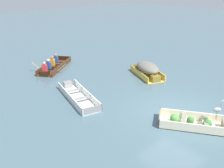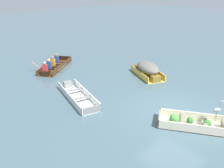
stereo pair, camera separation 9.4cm
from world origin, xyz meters
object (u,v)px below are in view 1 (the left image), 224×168
object	(u,v)px
dinghy_cream_foreground	(195,123)
skiff_yellow_mid_moored	(148,69)
heron_on_dinghy	(218,109)
skiff_white_near_moored	(77,95)
rowboat_dark_varnish_with_crew	(53,66)

from	to	relation	value
dinghy_cream_foreground	skiff_yellow_mid_moored	world-z (taller)	skiff_yellow_mid_moored
heron_on_dinghy	skiff_yellow_mid_moored	bearing A→B (deg)	64.79
dinghy_cream_foreground	skiff_white_near_moored	bearing A→B (deg)	109.58
skiff_yellow_mid_moored	heron_on_dinghy	bearing A→B (deg)	-115.21
skiff_white_near_moored	rowboat_dark_varnish_with_crew	bearing A→B (deg)	73.50
rowboat_dark_varnish_with_crew	skiff_yellow_mid_moored	bearing A→B (deg)	-54.39
dinghy_cream_foreground	skiff_white_near_moored	xyz separation A→B (m)	(-1.91, 5.38, -0.04)
skiff_yellow_mid_moored	rowboat_dark_varnish_with_crew	bearing A→B (deg)	125.61
rowboat_dark_varnish_with_crew	heron_on_dinghy	xyz separation A→B (m)	(0.95, -10.56, 0.68)
skiff_yellow_mid_moored	rowboat_dark_varnish_with_crew	world-z (taller)	rowboat_dark_varnish_with_crew
skiff_white_near_moored	skiff_yellow_mid_moored	bearing A→B (deg)	-5.22
dinghy_cream_foreground	skiff_yellow_mid_moored	bearing A→B (deg)	58.68
skiff_white_near_moored	rowboat_dark_varnish_with_crew	size ratio (longest dim) A/B	1.07
rowboat_dark_varnish_with_crew	dinghy_cream_foreground	bearing A→B (deg)	-86.71
skiff_yellow_mid_moored	rowboat_dark_varnish_with_crew	xyz separation A→B (m)	(-3.57, 4.98, -0.24)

